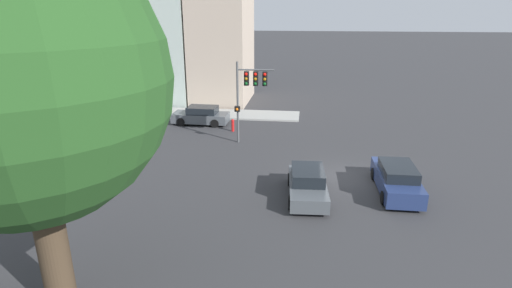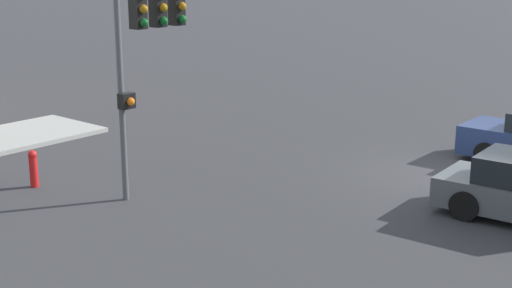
# 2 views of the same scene
# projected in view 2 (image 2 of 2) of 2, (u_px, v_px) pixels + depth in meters

# --- Properties ---
(ground_plane) EXTENTS (300.00, 300.00, 0.00)m
(ground_plane) POSITION_uv_depth(u_px,v_px,m) (458.00, 177.00, 18.17)
(ground_plane) COLOR #333335
(traffic_signal) EXTENTS (0.56, 2.55, 5.38)m
(traffic_signal) POSITION_uv_depth(u_px,v_px,m) (148.00, 29.00, 16.11)
(traffic_signal) COLOR #515456
(traffic_signal) RESTS_ON ground_plane
(fire_hydrant) EXTENTS (0.22, 0.22, 0.92)m
(fire_hydrant) POSITION_uv_depth(u_px,v_px,m) (33.00, 167.00, 17.29)
(fire_hydrant) COLOR red
(fire_hydrant) RESTS_ON ground_plane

